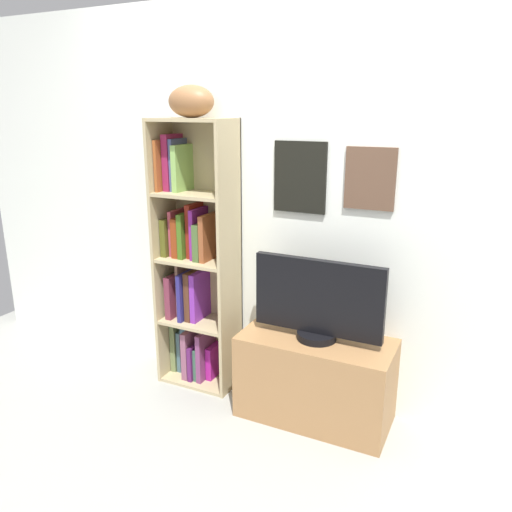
{
  "coord_description": "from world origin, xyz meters",
  "views": [
    {
      "loc": [
        1.13,
        -1.54,
        1.72
      ],
      "look_at": [
        -0.03,
        0.85,
        0.94
      ],
      "focal_mm": 35.35,
      "sensor_mm": 36.0,
      "label": 1
    }
  ],
  "objects_px": {
    "bookshelf": "(194,269)",
    "tv_stand": "(315,379)",
    "television": "(318,301)",
    "football": "(191,101)"
  },
  "relations": [
    {
      "from": "bookshelf",
      "to": "tv_stand",
      "type": "relative_size",
      "value": 1.95
    },
    {
      "from": "tv_stand",
      "to": "television",
      "type": "height_order",
      "value": "television"
    },
    {
      "from": "bookshelf",
      "to": "television",
      "type": "bearing_deg",
      "value": -6.48
    },
    {
      "from": "bookshelf",
      "to": "football",
      "type": "height_order",
      "value": "football"
    },
    {
      "from": "bookshelf",
      "to": "television",
      "type": "distance_m",
      "value": 0.86
    },
    {
      "from": "tv_stand",
      "to": "television",
      "type": "distance_m",
      "value": 0.47
    },
    {
      "from": "bookshelf",
      "to": "tv_stand",
      "type": "xyz_separation_m",
      "value": [
        0.86,
        -0.1,
        -0.51
      ]
    },
    {
      "from": "tv_stand",
      "to": "television",
      "type": "xyz_separation_m",
      "value": [
        0.0,
        0.0,
        0.47
      ]
    },
    {
      "from": "bookshelf",
      "to": "tv_stand",
      "type": "height_order",
      "value": "bookshelf"
    },
    {
      "from": "bookshelf",
      "to": "television",
      "type": "height_order",
      "value": "bookshelf"
    }
  ]
}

